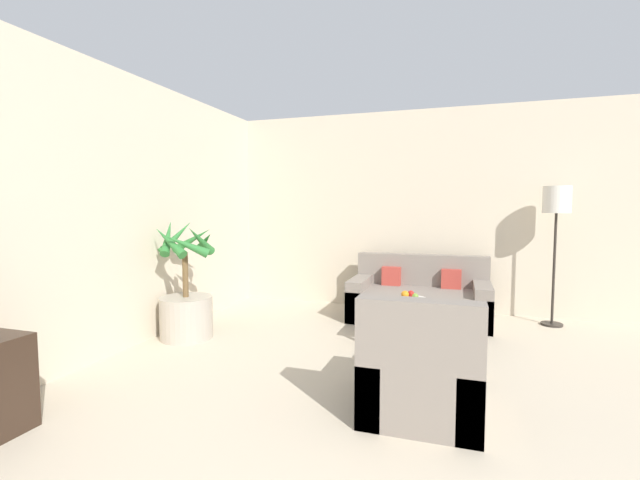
{
  "coord_description": "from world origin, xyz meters",
  "views": [
    {
      "loc": [
        -0.42,
        0.65,
        1.39
      ],
      "look_at": [
        -2.01,
        5.56,
        1.0
      ],
      "focal_mm": 24.0,
      "sensor_mm": 36.0,
      "label": 1
    }
  ],
  "objects_px": {
    "orange_fruit": "(405,294)",
    "apple_red": "(411,294)",
    "armchair": "(422,374)",
    "floor_lamp": "(557,208)",
    "sofa_loveseat": "(419,299)",
    "fruit_bowl": "(413,300)",
    "coffee_table": "(412,309)",
    "apple_green": "(415,296)",
    "ottoman": "(427,350)",
    "potted_palm": "(186,302)"
  },
  "relations": [
    {
      "from": "orange_fruit",
      "to": "apple_red",
      "type": "bearing_deg",
      "value": 58.78
    },
    {
      "from": "armchair",
      "to": "floor_lamp",
      "type": "bearing_deg",
      "value": 64.38
    },
    {
      "from": "sofa_loveseat",
      "to": "fruit_bowl",
      "type": "xyz_separation_m",
      "value": [
        0.01,
        -0.93,
        0.18
      ]
    },
    {
      "from": "coffee_table",
      "to": "apple_green",
      "type": "relative_size",
      "value": 13.18
    },
    {
      "from": "sofa_loveseat",
      "to": "coffee_table",
      "type": "xyz_separation_m",
      "value": [
        0.01,
        -0.95,
        0.1
      ]
    },
    {
      "from": "coffee_table",
      "to": "apple_red",
      "type": "bearing_deg",
      "value": 117.47
    },
    {
      "from": "armchair",
      "to": "ottoman",
      "type": "height_order",
      "value": "armchair"
    },
    {
      "from": "fruit_bowl",
      "to": "orange_fruit",
      "type": "bearing_deg",
      "value": -141.36
    },
    {
      "from": "coffee_table",
      "to": "orange_fruit",
      "type": "height_order",
      "value": "orange_fruit"
    },
    {
      "from": "fruit_bowl",
      "to": "apple_red",
      "type": "height_order",
      "value": "apple_red"
    },
    {
      "from": "floor_lamp",
      "to": "coffee_table",
      "type": "distance_m",
      "value": 2.17
    },
    {
      "from": "potted_palm",
      "to": "floor_lamp",
      "type": "relative_size",
      "value": 0.78
    },
    {
      "from": "coffee_table",
      "to": "apple_red",
      "type": "xyz_separation_m",
      "value": [
        -0.02,
        0.04,
        0.14
      ]
    },
    {
      "from": "coffee_table",
      "to": "sofa_loveseat",
      "type": "bearing_deg",
      "value": 90.72
    },
    {
      "from": "sofa_loveseat",
      "to": "apple_red",
      "type": "distance_m",
      "value": 0.94
    },
    {
      "from": "floor_lamp",
      "to": "sofa_loveseat",
      "type": "bearing_deg",
      "value": -171.75
    },
    {
      "from": "floor_lamp",
      "to": "orange_fruit",
      "type": "distance_m",
      "value": 2.18
    },
    {
      "from": "potted_palm",
      "to": "armchair",
      "type": "height_order",
      "value": "potted_palm"
    },
    {
      "from": "apple_green",
      "to": "ottoman",
      "type": "bearing_deg",
      "value": -75.9
    },
    {
      "from": "armchair",
      "to": "sofa_loveseat",
      "type": "bearing_deg",
      "value": 95.38
    },
    {
      "from": "ottoman",
      "to": "sofa_loveseat",
      "type": "bearing_deg",
      "value": 97.23
    },
    {
      "from": "sofa_loveseat",
      "to": "apple_red",
      "type": "relative_size",
      "value": 24.39
    },
    {
      "from": "apple_red",
      "to": "ottoman",
      "type": "relative_size",
      "value": 0.11
    },
    {
      "from": "sofa_loveseat",
      "to": "coffee_table",
      "type": "height_order",
      "value": "sofa_loveseat"
    },
    {
      "from": "sofa_loveseat",
      "to": "orange_fruit",
      "type": "relative_size",
      "value": 21.05
    },
    {
      "from": "sofa_loveseat",
      "to": "coffee_table",
      "type": "distance_m",
      "value": 0.96
    },
    {
      "from": "potted_palm",
      "to": "coffee_table",
      "type": "bearing_deg",
      "value": 14.13
    },
    {
      "from": "potted_palm",
      "to": "apple_green",
      "type": "height_order",
      "value": "potted_palm"
    },
    {
      "from": "potted_palm",
      "to": "orange_fruit",
      "type": "bearing_deg",
      "value": 13.59
    },
    {
      "from": "sofa_loveseat",
      "to": "apple_red",
      "type": "bearing_deg",
      "value": -90.63
    },
    {
      "from": "apple_red",
      "to": "coffee_table",
      "type": "bearing_deg",
      "value": -62.53
    },
    {
      "from": "apple_green",
      "to": "coffee_table",
      "type": "bearing_deg",
      "value": 114.81
    },
    {
      "from": "potted_palm",
      "to": "apple_red",
      "type": "relative_size",
      "value": 18.8
    },
    {
      "from": "coffee_table",
      "to": "fruit_bowl",
      "type": "xyz_separation_m",
      "value": [
        -0.0,
        0.02,
        0.08
      ]
    },
    {
      "from": "floor_lamp",
      "to": "apple_red",
      "type": "relative_size",
      "value": 24.08
    },
    {
      "from": "coffee_table",
      "to": "armchair",
      "type": "bearing_deg",
      "value": -81.74
    },
    {
      "from": "floor_lamp",
      "to": "coffee_table",
      "type": "xyz_separation_m",
      "value": [
        -1.51,
        -1.17,
        -1.03
      ]
    },
    {
      "from": "fruit_bowl",
      "to": "orange_fruit",
      "type": "xyz_separation_m",
      "value": [
        -0.07,
        -0.06,
        0.07
      ]
    },
    {
      "from": "coffee_table",
      "to": "fruit_bowl",
      "type": "relative_size",
      "value": 3.05
    },
    {
      "from": "ottoman",
      "to": "fruit_bowl",
      "type": "bearing_deg",
      "value": 104.98
    },
    {
      "from": "sofa_loveseat",
      "to": "potted_palm",
      "type": "bearing_deg",
      "value": -146.32
    },
    {
      "from": "coffee_table",
      "to": "apple_green",
      "type": "height_order",
      "value": "apple_green"
    },
    {
      "from": "coffee_table",
      "to": "orange_fruit",
      "type": "relative_size",
      "value": 10.8
    },
    {
      "from": "apple_red",
      "to": "armchair",
      "type": "height_order",
      "value": "armchair"
    },
    {
      "from": "fruit_bowl",
      "to": "armchair",
      "type": "xyz_separation_m",
      "value": [
        0.22,
        -1.54,
        -0.17
      ]
    },
    {
      "from": "floor_lamp",
      "to": "orange_fruit",
      "type": "height_order",
      "value": "floor_lamp"
    },
    {
      "from": "fruit_bowl",
      "to": "armchair",
      "type": "height_order",
      "value": "armchair"
    },
    {
      "from": "apple_green",
      "to": "orange_fruit",
      "type": "height_order",
      "value": "orange_fruit"
    },
    {
      "from": "armchair",
      "to": "ottoman",
      "type": "bearing_deg",
      "value": 91.24
    },
    {
      "from": "apple_red",
      "to": "armchair",
      "type": "relative_size",
      "value": 0.08
    }
  ]
}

